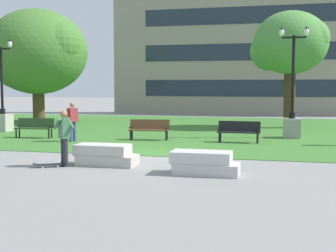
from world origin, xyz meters
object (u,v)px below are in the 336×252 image
(skateboard, at_px, (50,164))
(park_bench_near_left, at_px, (239,130))
(lamp_post_center, at_px, (292,116))
(park_bench_far_left, at_px, (149,128))
(concrete_block_left, at_px, (204,163))
(person_bystander_far_lawn, at_px, (72,119))
(person_skateboarder, at_px, (64,134))
(concrete_block_center, at_px, (105,155))
(park_bench_near_right, at_px, (35,127))
(lamp_post_left, at_px, (3,113))

(skateboard, bearing_deg, park_bench_near_left, 55.88)
(park_bench_near_left, bearing_deg, lamp_post_center, 46.14)
(park_bench_near_left, relative_size, park_bench_far_left, 0.98)
(concrete_block_left, relative_size, person_bystander_far_lawn, 1.10)
(park_bench_near_left, bearing_deg, person_skateboarder, -123.17)
(person_bystander_far_lawn, bearing_deg, concrete_block_center, -55.71)
(person_skateboarder, relative_size, park_bench_near_right, 0.93)
(park_bench_near_left, bearing_deg, park_bench_near_right, -177.30)
(concrete_block_left, bearing_deg, skateboard, 179.88)
(concrete_block_left, xyz_separation_m, person_bystander_far_lawn, (-6.76, 5.97, 0.68))
(park_bench_near_right, xyz_separation_m, park_bench_far_left, (5.43, 0.45, 0.00))
(person_skateboarder, relative_size, park_bench_far_left, 0.93)
(lamp_post_center, height_order, lamp_post_left, lamp_post_center)
(concrete_block_center, bearing_deg, skateboard, -152.87)
(person_bystander_far_lawn, bearing_deg, person_skateboarder, -67.04)
(concrete_block_left, height_order, skateboard, concrete_block_left)
(person_skateboarder, height_order, person_bystander_far_lawn, person_bystander_far_lawn)
(lamp_post_center, bearing_deg, park_bench_near_right, -166.63)
(park_bench_far_left, bearing_deg, concrete_block_left, -63.35)
(skateboard, xyz_separation_m, park_bench_far_left, (0.99, 7.37, 0.45))
(park_bench_near_right, distance_m, lamp_post_left, 4.01)
(park_bench_near_right, distance_m, lamp_post_center, 12.00)
(concrete_block_left, height_order, person_skateboarder, person_skateboarder)
(park_bench_far_left, bearing_deg, lamp_post_left, 167.57)
(skateboard, relative_size, park_bench_far_left, 0.54)
(concrete_block_left, bearing_deg, park_bench_far_left, 116.65)
(person_skateboarder, xyz_separation_m, person_bystander_far_lawn, (-2.41, 5.69, 0.01))
(park_bench_near_right, height_order, lamp_post_center, lamp_post_center)
(concrete_block_left, xyz_separation_m, park_bench_far_left, (-3.70, 7.38, 0.23))
(skateboard, relative_size, lamp_post_left, 0.21)
(concrete_block_left, bearing_deg, lamp_post_center, 75.39)
(lamp_post_center, relative_size, lamp_post_left, 1.06)
(park_bench_near_left, relative_size, lamp_post_center, 0.35)
(person_skateboarder, height_order, park_bench_near_right, person_skateboarder)
(concrete_block_center, height_order, person_bystander_far_lawn, person_bystander_far_lawn)
(skateboard, distance_m, park_bench_far_left, 7.45)
(concrete_block_left, relative_size, park_bench_near_left, 1.04)
(park_bench_near_right, distance_m, park_bench_far_left, 5.45)
(concrete_block_center, relative_size, person_bystander_far_lawn, 1.10)
(concrete_block_center, distance_m, person_skateboarder, 1.40)
(skateboard, height_order, park_bench_near_right, park_bench_near_right)
(concrete_block_center, xyz_separation_m, park_bench_far_left, (-0.49, 6.61, 0.23))
(park_bench_far_left, distance_m, lamp_post_left, 8.86)
(person_skateboarder, relative_size, lamp_post_center, 0.33)
(park_bench_near_left, bearing_deg, lamp_post_left, 171.42)
(park_bench_near_right, bearing_deg, skateboard, -57.32)
(concrete_block_center, height_order, person_skateboarder, person_skateboarder)
(lamp_post_left, bearing_deg, person_skateboarder, -48.41)
(park_bench_near_right, bearing_deg, lamp_post_center, 13.37)
(concrete_block_left, relative_size, lamp_post_center, 0.37)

